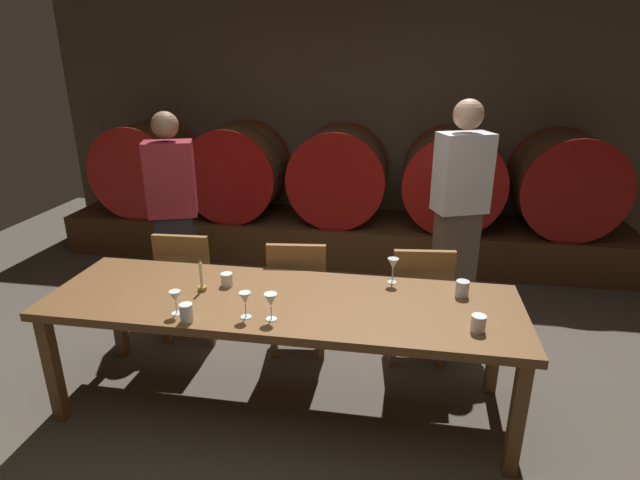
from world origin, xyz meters
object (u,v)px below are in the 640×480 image
Objects in this scene: wine_barrel_far_left at (148,167)px; chair_center at (298,291)px; chair_right at (419,298)px; cup_center_left at (227,279)px; cup_far_left at (186,313)px; dining_table at (282,308)px; wine_barrel_left at (239,171)px; wine_glass_far_left at (175,298)px; guest_right at (459,214)px; wine_glass_far_right at (393,265)px; wine_glass_center_right at (271,301)px; wine_barrel_right at (451,179)px; chair_left at (190,280)px; candle_center at (202,282)px; wine_barrel_center at (339,175)px; cup_center_right at (462,289)px; cup_far_right at (478,323)px; guest_left at (174,212)px; wine_barrel_far_right at (565,183)px; wine_glass_center_left at (245,299)px.

wine_barrel_far_left reaches higher than chair_center.
chair_right is 1.33m from cup_center_left.
dining_table is at bearing 38.46° from cup_far_left.
wine_barrel_left reaches higher than wine_glass_far_left.
guest_right reaches higher than wine_glass_far_right.
chair_right is at bearing 38.62° from dining_table.
wine_glass_center_right reaches higher than cup_center_left.
cup_far_left is (1.70, -2.90, -0.11)m from wine_barrel_far_left.
cup_far_left is at bearing -118.42° from wine_barrel_right.
chair_left is 0.80m from candle_center.
candle_center is at bearing 99.73° from cup_far_left.
guest_right reaches higher than wine_barrel_far_left.
guest_right reaches higher than wine_glass_center_right.
wine_glass_far_right is at bearing -52.38° from wine_barrel_left.
wine_barrel_center is 0.55× the size of guest_right.
dining_table is at bearing 27.15° from guest_right.
chair_right is (-0.32, -1.90, -0.41)m from wine_barrel_right.
cup_center_right is at bearing 65.02° from guest_right.
wine_barrel_center is 11.11× the size of cup_far_right.
guest_right reaches higher than wine_glass_far_left.
wine_glass_far_left is at bearing -176.99° from cup_far_right.
chair_right is 11.23× the size of cup_center_left.
chair_center is 1.08m from cup_far_left.
chair_left is 9.28× the size of cup_center_right.
chair_left and chair_center have the same top height.
guest_left is at bearing 121.43° from candle_center.
wine_barrel_far_right is at bearing 54.63° from wine_glass_far_right.
guest_right is at bearing -130.73° from wine_barrel_far_right.
chair_left is 1.22m from wine_glass_center_left.
wine_glass_center_left is (0.73, -0.91, 0.36)m from chair_left.
wine_barrel_far_left and wine_barrel_center have the same top height.
wine_barrel_left is 1.11× the size of chair_right.
guest_right is (-1.11, -1.29, 0.02)m from wine_barrel_far_right.
cup_center_left is at bearing -73.58° from wine_barrel_left.
wine_barrel_center is 2.87m from wine_glass_far_left.
wine_barrel_left is at bearing 108.79° from wine_glass_center_left.
wine_barrel_far_right is 10.30× the size of cup_center_right.
wine_barrel_center reaches higher than cup_center_left.
chair_right is 1.36m from wine_glass_center_left.
wine_barrel_far_left is 3.53m from chair_right.
wine_barrel_far_left is 0.55× the size of guest_right.
guest_left is (-2.00, 0.52, 0.36)m from chair_right.
chair_left is 0.50× the size of guest_right.
wine_glass_far_left is (-0.03, -0.30, 0.04)m from candle_center.
wine_barrel_right is 3.28m from wine_glass_far_left.
wine_glass_center_left is 1.26m from cup_center_right.
wine_glass_center_left is at bearing -179.50° from wine_glass_center_right.
wine_barrel_far_left is 3.36m from cup_far_left.
wine_glass_center_right is at bearing -44.26° from cup_center_left.
wine_barrel_far_right is at bearing 0.00° from wine_barrel_far_left.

